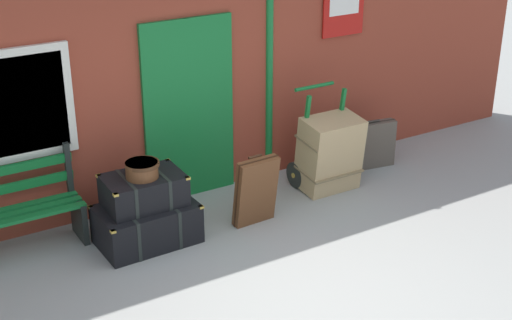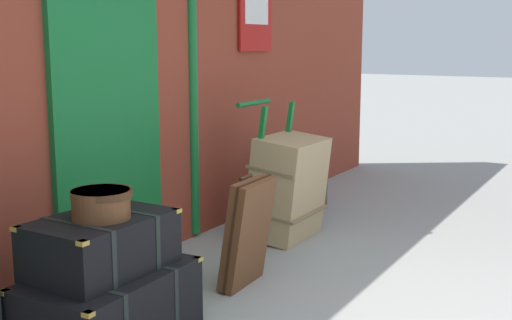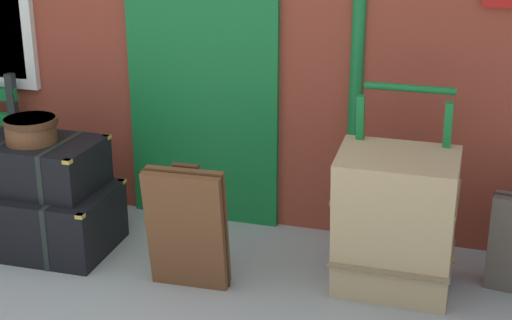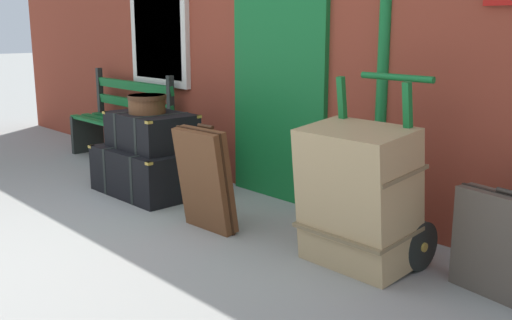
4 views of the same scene
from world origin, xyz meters
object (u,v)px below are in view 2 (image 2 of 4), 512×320
at_px(steamer_trunk_base, 109,307).
at_px(large_brown_trunk, 288,187).
at_px(round_hatbox, 101,202).
at_px(suitcase_caramel, 305,184).
at_px(porters_trolley, 271,205).
at_px(steamer_trunk_middle, 101,244).
at_px(suitcase_brown, 247,233).

height_order(steamer_trunk_base, large_brown_trunk, large_brown_trunk).
bearing_deg(round_hatbox, large_brown_trunk, 0.97).
height_order(large_brown_trunk, suitcase_caramel, large_brown_trunk).
height_order(round_hatbox, porters_trolley, porters_trolley).
bearing_deg(suitcase_caramel, porters_trolley, -174.95).
bearing_deg(suitcase_caramel, large_brown_trunk, -163.85).
relative_size(steamer_trunk_base, porters_trolley, 0.85).
distance_m(steamer_trunk_middle, round_hatbox, 0.26).
bearing_deg(porters_trolley, suitcase_brown, -158.63).
height_order(steamer_trunk_middle, suitcase_brown, suitcase_brown).
bearing_deg(suitcase_brown, steamer_trunk_base, 168.60).
xyz_separation_m(steamer_trunk_middle, porters_trolley, (2.36, 0.18, -0.31)).
distance_m(round_hatbox, large_brown_trunk, 2.40).
height_order(large_brown_trunk, suitcase_brown, large_brown_trunk).
bearing_deg(porters_trolley, steamer_trunk_base, -174.44).
bearing_deg(large_brown_trunk, steamer_trunk_base, -178.56).
bearing_deg(steamer_trunk_base, round_hatbox, 108.74).
relative_size(steamer_trunk_base, large_brown_trunk, 1.11).
height_order(steamer_trunk_base, suitcase_caramel, suitcase_caramel).
distance_m(round_hatbox, suitcase_brown, 1.28).
bearing_deg(round_hatbox, suitcase_brown, -12.24).
distance_m(porters_trolley, suitcase_brown, 1.29).
distance_m(steamer_trunk_base, porters_trolley, 2.38).
bearing_deg(large_brown_trunk, suitcase_brown, -166.07).
height_order(steamer_trunk_middle, porters_trolley, porters_trolley).
bearing_deg(steamer_trunk_base, porters_trolley, 5.56).
bearing_deg(suitcase_caramel, steamer_trunk_base, -174.57).
xyz_separation_m(steamer_trunk_base, large_brown_trunk, (2.36, 0.06, 0.25)).
distance_m(steamer_trunk_middle, large_brown_trunk, 2.36).
relative_size(steamer_trunk_middle, porters_trolley, 0.68).
relative_size(round_hatbox, suitcase_caramel, 0.54).
height_order(round_hatbox, suitcase_caramel, round_hatbox).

